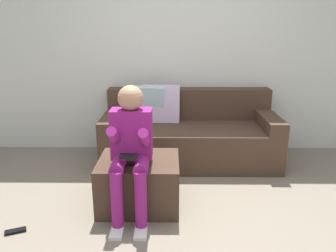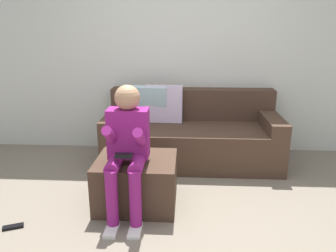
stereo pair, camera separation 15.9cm
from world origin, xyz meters
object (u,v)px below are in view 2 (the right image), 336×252
(couch_sectional, at_px, (190,134))
(person_seated, at_px, (127,143))
(remote_under_side_table, at_px, (13,227))
(ottoman, at_px, (137,182))

(couch_sectional, height_order, person_seated, person_seated)
(couch_sectional, distance_m, remote_under_side_table, 2.16)
(couch_sectional, xyz_separation_m, ottoman, (-0.50, -1.11, -0.10))
(ottoman, height_order, remote_under_side_table, ottoman)
(person_seated, bearing_deg, ottoman, 74.80)
(couch_sectional, distance_m, person_seated, 1.43)
(remote_under_side_table, bearing_deg, couch_sectional, 23.92)
(couch_sectional, distance_m, ottoman, 1.22)
(couch_sectional, bearing_deg, person_seated, -112.91)
(ottoman, bearing_deg, remote_under_side_table, -154.57)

